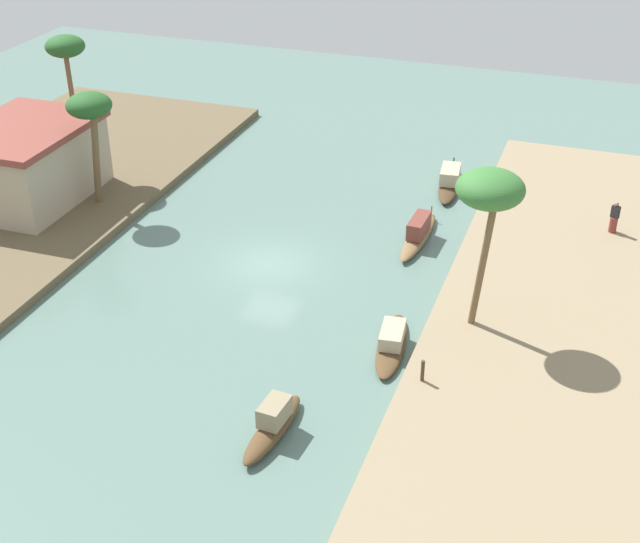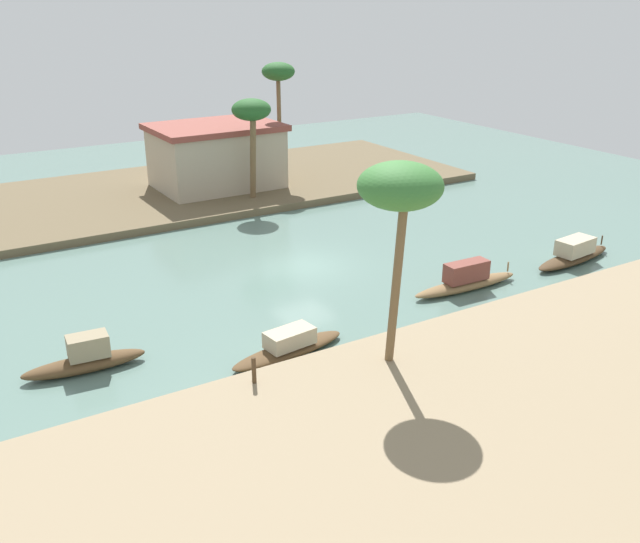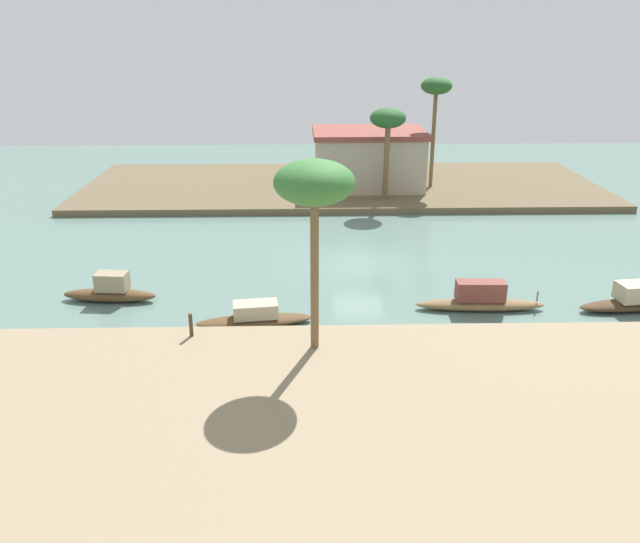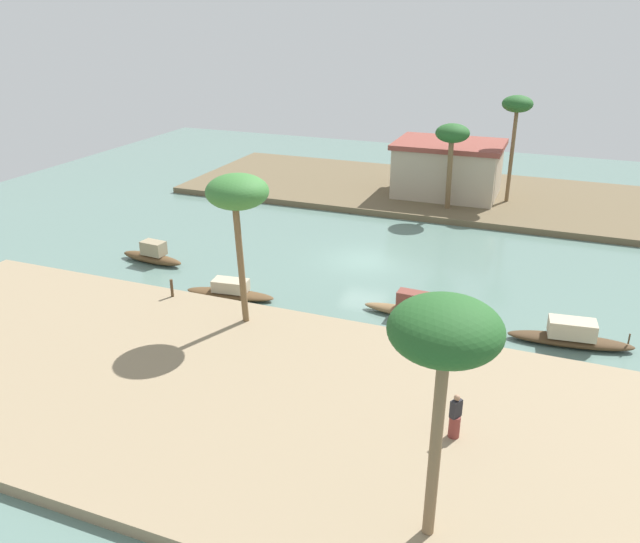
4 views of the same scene
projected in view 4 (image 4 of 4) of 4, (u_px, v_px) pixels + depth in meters
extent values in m
plane|color=slate|center=(365.00, 261.00, 36.39)|extent=(66.40, 66.40, 0.00)
cube|color=#937F60|center=(238.00, 396.00, 23.41)|extent=(36.35, 13.73, 0.43)
cube|color=brown|center=(425.00, 191.00, 49.20)|extent=(36.35, 13.73, 0.43)
ellipsoid|color=brown|center=(419.00, 314.00, 29.63)|extent=(5.33, 1.08, 0.44)
cube|color=brown|center=(419.00, 301.00, 29.40)|extent=(2.02, 0.79, 0.82)
cylinder|color=brown|center=(470.00, 315.00, 28.61)|extent=(0.07, 0.07, 0.43)
ellipsoid|color=#47331E|center=(570.00, 340.00, 27.29)|extent=(5.25, 1.68, 0.42)
cube|color=tan|center=(572.00, 328.00, 27.07)|extent=(2.02, 1.21, 0.74)
cylinder|color=#47331E|center=(629.00, 339.00, 26.60)|extent=(0.07, 0.07, 0.46)
ellipsoid|color=brown|center=(152.00, 258.00, 36.04)|extent=(4.07, 1.22, 0.52)
cube|color=gray|center=(153.00, 248.00, 35.72)|extent=(1.37, 0.89, 0.76)
ellipsoid|color=brown|center=(230.00, 294.00, 31.76)|extent=(4.66, 1.65, 0.36)
cube|color=tan|center=(231.00, 285.00, 31.57)|extent=(1.83, 1.10, 0.59)
cylinder|color=brown|center=(454.00, 426.00, 20.73)|extent=(0.51, 0.51, 0.77)
cube|color=#232328|center=(456.00, 409.00, 20.47)|extent=(0.38, 0.45, 0.61)
sphere|color=#9E7556|center=(457.00, 398.00, 20.31)|extent=(0.21, 0.21, 0.21)
cylinder|color=#4C3823|center=(172.00, 288.00, 30.74)|extent=(0.14, 0.14, 0.88)
cylinder|color=brown|center=(241.00, 265.00, 27.33)|extent=(0.28, 0.71, 5.45)
ellipsoid|color=#387533|center=(237.00, 192.00, 26.09)|extent=(2.61, 2.61, 1.44)
cylinder|color=#7F6647|center=(436.00, 445.00, 16.15)|extent=(0.31, 0.54, 5.47)
ellipsoid|color=#235623|center=(445.00, 330.00, 14.89)|extent=(2.75, 2.75, 1.51)
cylinder|color=brown|center=(511.00, 157.00, 44.77)|extent=(0.27, 0.34, 6.41)
ellipsoid|color=#235623|center=(518.00, 104.00, 43.38)|extent=(2.08, 2.08, 1.14)
cylinder|color=brown|center=(449.00, 175.00, 43.35)|extent=(0.34, 0.72, 4.75)
ellipsoid|color=#235623|center=(453.00, 133.00, 42.26)|extent=(2.26, 2.26, 1.24)
cube|color=tan|center=(448.00, 171.00, 46.97)|extent=(7.30, 5.45, 3.55)
cube|color=brown|center=(450.00, 144.00, 46.22)|extent=(7.73, 5.78, 0.35)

